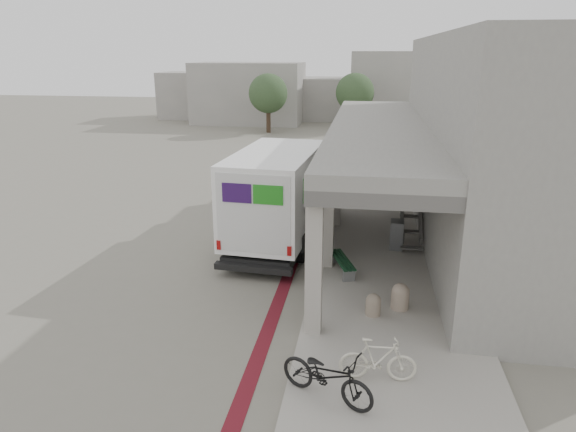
% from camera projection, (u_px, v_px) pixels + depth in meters
% --- Properties ---
extents(ground, '(120.00, 120.00, 0.00)m').
position_uv_depth(ground, '(257.00, 270.00, 15.87)').
color(ground, slate).
rests_on(ground, ground).
extents(bike_lane_stripe, '(0.35, 40.00, 0.01)m').
position_uv_depth(bike_lane_stripe, '(298.00, 249.00, 17.60)').
color(bike_lane_stripe, maroon).
rests_on(bike_lane_stripe, ground).
extents(sidewalk, '(4.40, 28.00, 0.12)m').
position_uv_depth(sidewalk, '(389.00, 277.00, 15.27)').
color(sidewalk, '#9F998F').
rests_on(sidewalk, ground).
extents(transit_building, '(7.60, 17.00, 7.00)m').
position_uv_depth(transit_building, '(472.00, 143.00, 18.07)').
color(transit_building, gray).
rests_on(transit_building, ground).
extents(distant_backdrop, '(28.00, 10.00, 6.50)m').
position_uv_depth(distant_backdrop, '(306.00, 93.00, 49.22)').
color(distant_backdrop, gray).
rests_on(distant_backdrop, ground).
extents(tree_left, '(3.20, 3.20, 4.80)m').
position_uv_depth(tree_left, '(268.00, 94.00, 41.97)').
color(tree_left, '#38281C').
rests_on(tree_left, ground).
extents(tree_mid, '(3.20, 3.20, 4.80)m').
position_uv_depth(tree_mid, '(355.00, 93.00, 42.84)').
color(tree_mid, '#38281C').
rests_on(tree_mid, ground).
extents(tree_right, '(3.20, 3.20, 4.80)m').
position_uv_depth(tree_right, '(456.00, 95.00, 40.73)').
color(tree_right, '#38281C').
rests_on(tree_right, ground).
extents(fedex_truck, '(3.00, 7.98, 3.34)m').
position_uv_depth(fedex_truck, '(283.00, 190.00, 18.15)').
color(fedex_truck, black).
rests_on(fedex_truck, ground).
extents(bench, '(0.91, 1.73, 0.40)m').
position_uv_depth(bench, '(342.00, 263.00, 15.43)').
color(bench, gray).
rests_on(bench, sidewalk).
extents(bollard_near, '(0.46, 0.46, 0.69)m').
position_uv_depth(bollard_near, '(400.00, 296.00, 13.19)').
color(bollard_near, gray).
rests_on(bollard_near, sidewalk).
extents(bollard_far, '(0.38, 0.38, 0.57)m').
position_uv_depth(bollard_far, '(373.00, 304.00, 12.88)').
color(bollard_far, gray).
rests_on(bollard_far, sidewalk).
extents(utility_cabinet, '(0.47, 0.60, 0.96)m').
position_uv_depth(utility_cabinet, '(397.00, 235.00, 17.21)').
color(utility_cabinet, slate).
rests_on(utility_cabinet, sidewalk).
extents(bicycle_black, '(2.07, 1.47, 1.03)m').
position_uv_depth(bicycle_black, '(327.00, 375.00, 9.68)').
color(bicycle_black, black).
rests_on(bicycle_black, sidewalk).
extents(bicycle_cream, '(1.58, 0.51, 0.94)m').
position_uv_depth(bicycle_cream, '(378.00, 360.00, 10.25)').
color(bicycle_cream, beige).
rests_on(bicycle_cream, sidewalk).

